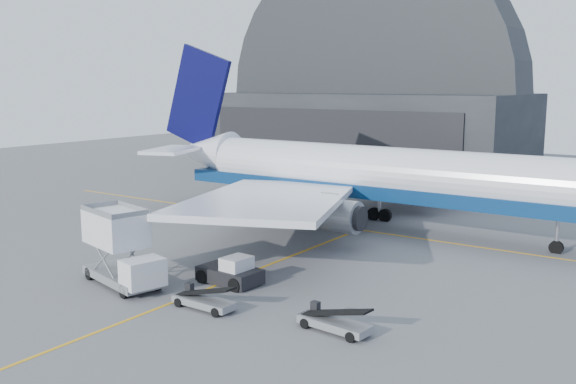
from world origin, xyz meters
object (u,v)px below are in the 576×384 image
Objects in this scene: pushback_tug at (231,273)px; belt_loader_b at (334,322)px; airliner at (364,174)px; belt_loader_a at (204,300)px; catering_truck at (121,249)px.

pushback_tug is 10.76m from belt_loader_b.
belt_loader_b is (11.09, -24.57, -4.53)m from airliner.
belt_loader_a is at bearing -165.48° from belt_loader_b.
catering_truck reaches higher than pushback_tug.
catering_truck is 1.67× the size of belt_loader_b.
belt_loader_b is (8.42, 1.34, 0.01)m from belt_loader_a.
belt_loader_b is at bearing 18.01° from catering_truck.
pushback_tug reaches higher than belt_loader_b.
catering_truck is 7.65m from pushback_tug.
belt_loader_b is (16.18, 0.96, -1.99)m from catering_truck.
catering_truck reaches higher than belt_loader_a.
airliner is 11.34× the size of pushback_tug.
airliner is 21.56m from pushback_tug.
belt_loader_a is 8.52m from belt_loader_b.
pushback_tug is (6.00, 4.42, -1.76)m from catering_truck.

